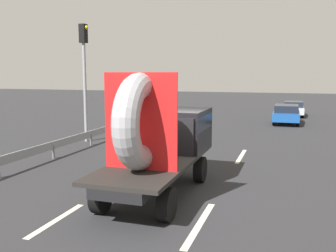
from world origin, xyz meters
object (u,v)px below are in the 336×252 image
Objects in this scene: distant_sedan at (286,114)px; flatbed_truck at (162,136)px; traffic_light at (84,66)px; oncoming_car at (293,108)px.

flatbed_truck is at bearing -100.98° from distant_sedan.
traffic_light is (-9.52, -10.31, 3.09)m from distant_sedan.
flatbed_truck is 22.09m from oncoming_car.
traffic_light is (-6.28, 6.40, 2.16)m from flatbed_truck.
traffic_light is at bearing -123.13° from oncoming_car.
flatbed_truck reaches higher than oncoming_car.
flatbed_truck reaches higher than distant_sedan.
oncoming_car is at bearing 84.35° from distant_sedan.
traffic_light is at bearing -132.71° from distant_sedan.
flatbed_truck is at bearing -45.56° from traffic_light.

